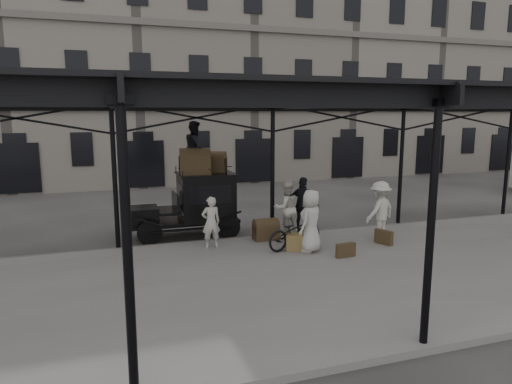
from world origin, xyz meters
TOP-DOWN VIEW (x-y plane):
  - ground at (0.00, 0.00)m, footprint 120.00×120.00m
  - platform at (0.00, -2.00)m, footprint 28.00×8.00m
  - canopy at (0.00, -1.72)m, footprint 22.50×9.00m
  - building_frontage at (0.00, 18.00)m, footprint 64.00×8.00m
  - taxi at (-2.33, 3.13)m, footprint 3.65×1.55m
  - porter_left at (-2.30, 1.11)m, footprint 0.59×0.41m
  - porter_midleft at (0.43, 1.80)m, footprint 0.92×0.73m
  - porter_centre at (0.40, -0.20)m, footprint 1.07×1.01m
  - porter_official at (1.04, 1.80)m, footprint 1.14×1.12m
  - porter_right at (3.10, 0.37)m, footprint 1.40×1.10m
  - bicycle at (0.07, 0.23)m, footprint 2.06×1.21m
  - porter_roof at (-2.36, 3.03)m, footprint 0.84×0.98m
  - steamer_trunk_roof_near at (-2.41, 2.88)m, footprint 1.06×0.73m
  - steamer_trunk_roof_far at (-1.66, 3.33)m, footprint 0.95×0.80m
  - steamer_trunk_platform at (-0.43, 1.42)m, footprint 0.80×0.49m
  - wicker_hamper at (0.03, 0.06)m, footprint 0.70×0.60m
  - suitcase_upright at (2.89, -0.22)m, footprint 0.36×0.61m
  - suitcase_flat at (1.12, -1.01)m, footprint 0.61×0.21m

SIDE VIEW (x-z plane):
  - ground at x=0.00m, z-range 0.00..0.00m
  - platform at x=0.00m, z-range 0.00..0.15m
  - suitcase_flat at x=1.12m, z-range 0.15..0.55m
  - suitcase_upright at x=2.89m, z-range 0.15..0.60m
  - wicker_hamper at x=0.03m, z-range 0.15..0.65m
  - steamer_trunk_platform at x=-0.43m, z-range 0.15..0.73m
  - bicycle at x=0.07m, z-range 0.15..1.17m
  - porter_left at x=-2.30m, z-range 0.15..1.73m
  - porter_midleft at x=0.43m, z-range 0.15..1.98m
  - porter_centre at x=0.40m, z-range 0.15..2.00m
  - porter_right at x=3.10m, z-range 0.15..2.05m
  - porter_official at x=1.04m, z-range 0.15..2.08m
  - taxi at x=-2.33m, z-range 0.11..2.29m
  - steamer_trunk_roof_far at x=-1.66m, z-range 2.18..2.78m
  - steamer_trunk_roof_near at x=-2.41m, z-range 2.18..2.91m
  - porter_roof at x=-2.36m, z-range 2.18..3.94m
  - canopy at x=0.00m, z-range 2.23..6.97m
  - building_frontage at x=0.00m, z-range 0.00..14.00m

